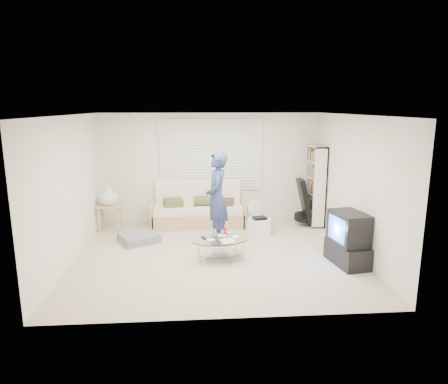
{
  "coord_description": "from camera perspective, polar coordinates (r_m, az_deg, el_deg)",
  "views": [
    {
      "loc": [
        -0.37,
        -6.86,
        2.65
      ],
      "look_at": [
        0.16,
        0.3,
        1.1
      ],
      "focal_mm": 32.0,
      "sensor_mm": 36.0,
      "label": 1
    }
  ],
  "objects": [
    {
      "name": "floor_fan",
      "position": [
        8.89,
        4.45,
        -2.77
      ],
      "size": [
        0.38,
        0.25,
        0.62
      ],
      "color": "white",
      "rests_on": "ground"
    },
    {
      "name": "ground",
      "position": [
        7.36,
        -1.08,
        -8.9
      ],
      "size": [
        5.0,
        5.0,
        0.0
      ],
      "primitive_type": "plane",
      "color": "#B9A790",
      "rests_on": "ground"
    },
    {
      "name": "storage_bin",
      "position": [
        8.55,
        5.08,
        -4.8
      ],
      "size": [
        0.57,
        0.46,
        0.35
      ],
      "color": "white",
      "rests_on": "ground"
    },
    {
      "name": "bookshelf",
      "position": [
        9.22,
        12.84,
        0.92
      ],
      "size": [
        0.28,
        0.75,
        1.79
      ],
      "color": "white",
      "rests_on": "ground"
    },
    {
      "name": "room_shell",
      "position": [
        7.42,
        -1.33,
        4.29
      ],
      "size": [
        5.02,
        4.52,
        2.51
      ],
      "color": "silver",
      "rests_on": "ground"
    },
    {
      "name": "coffee_table",
      "position": [
        7.03,
        -0.45,
        -7.26
      ],
      "size": [
        1.14,
        0.87,
        0.5
      ],
      "color": "silver",
      "rests_on": "ground"
    },
    {
      "name": "standing_person",
      "position": [
        7.71,
        -1.03,
        -0.9
      ],
      "size": [
        0.46,
        0.68,
        1.81
      ],
      "primitive_type": "imported",
      "rotation": [
        0.0,
        0.0,
        -1.62
      ],
      "color": "navy",
      "rests_on": "ground"
    },
    {
      "name": "window_blinds",
      "position": [
        9.13,
        -1.88,
        5.28
      ],
      "size": [
        2.32,
        0.08,
        1.62
      ],
      "color": "silver",
      "rests_on": "ground"
    },
    {
      "name": "side_table",
      "position": [
        8.91,
        -16.11,
        -0.69
      ],
      "size": [
        0.5,
        0.4,
        0.99
      ],
      "color": "tan",
      "rests_on": "ground"
    },
    {
      "name": "futon_sofa",
      "position": [
        9.03,
        -3.69,
        -2.69
      ],
      "size": [
        2.07,
        0.84,
        1.01
      ],
      "color": "tan",
      "rests_on": "ground"
    },
    {
      "name": "grey_floor_pillow",
      "position": [
        8.19,
        -12.05,
        -6.38
      ],
      "size": [
        0.93,
        0.93,
        0.15
      ],
      "primitive_type": "cube",
      "rotation": [
        0.0,
        0.0,
        0.5
      ],
      "color": "slate",
      "rests_on": "ground"
    },
    {
      "name": "tv_unit",
      "position": [
        7.11,
        17.29,
        -6.47
      ],
      "size": [
        0.58,
        0.9,
        0.91
      ],
      "color": "black",
      "rests_on": "ground"
    },
    {
      "name": "guitar_case",
      "position": [
        9.11,
        11.4,
        -1.88
      ],
      "size": [
        0.41,
        0.39,
        1.05
      ],
      "color": "black",
      "rests_on": "ground"
    }
  ]
}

